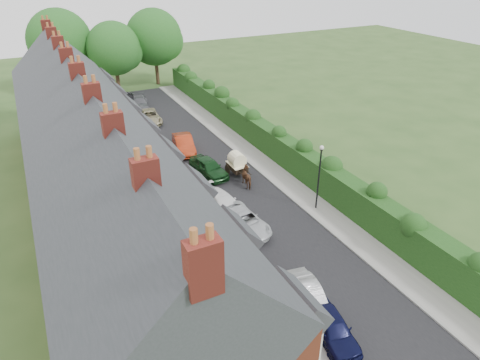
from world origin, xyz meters
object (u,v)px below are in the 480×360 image
object	(u,v)px
lamppost	(320,170)
car_green	(209,167)
car_silver_a	(307,299)
car_red	(184,144)
car_white	(221,202)
horse	(248,177)
car_beige	(149,117)
car_navy	(332,327)
horse_cart	(237,162)
car_silver_b	(243,221)
car_black	(128,98)
car_grey	(140,103)

from	to	relation	value
lamppost	car_green	bearing A→B (deg)	120.17
car_silver_a	car_red	world-z (taller)	car_red
car_white	horse	xyz separation A→B (m)	(3.52, 2.48, 0.11)
car_red	car_beige	bearing A→B (deg)	104.50
car_navy	horse_cart	bearing A→B (deg)	88.43
car_silver_a	car_navy	bearing A→B (deg)	-80.18
horse	horse_cart	xyz separation A→B (m)	(0.00, 2.02, 0.44)
lamppost	car_silver_b	world-z (taller)	lamppost
car_silver_a	car_green	distance (m)	16.73
car_silver_a	car_green	world-z (taller)	car_green
lamppost	car_black	size ratio (longest dim) A/B	1.28
car_white	horse	distance (m)	4.31
lamppost	car_silver_b	bearing A→B (deg)	178.93
car_red	horse_cart	xyz separation A→B (m)	(2.34, -6.70, 0.46)
car_navy	car_silver_b	world-z (taller)	car_navy
car_green	car_black	size ratio (longest dim) A/B	1.10
car_silver_b	car_red	world-z (taller)	car_red
car_grey	car_white	bearing A→B (deg)	-80.05
car_green	car_grey	bearing A→B (deg)	83.21
car_green	horse	distance (m)	3.79
car_silver_b	car_green	size ratio (longest dim) A/B	1.09
car_silver_b	car_white	bearing A→B (deg)	91.03
car_silver_a	horse	bearing A→B (deg)	85.13
car_black	horse	xyz separation A→B (m)	(3.55, -25.52, 0.10)
car_white	horse	size ratio (longest dim) A/B	2.52
car_navy	car_grey	xyz separation A→B (m)	(0.81, 38.79, 0.01)
car_white	car_beige	world-z (taller)	car_white
car_white	car_green	world-z (taller)	car_green
lamppost	car_white	bearing A→B (deg)	154.76
lamppost	car_white	size ratio (longest dim) A/B	1.09
car_silver_b	car_black	xyz separation A→B (m)	(-0.36, 30.89, 0.02)
car_green	lamppost	bearing A→B (deg)	-68.29
car_navy	car_silver_a	world-z (taller)	car_silver_a
car_silver_b	car_grey	xyz separation A→B (m)	(0.45, 28.48, 0.02)
car_white	car_green	bearing A→B (deg)	64.09
car_green	horse_cart	world-z (taller)	horse_cart
car_green	car_black	xyz separation A→B (m)	(-1.40, 22.40, -0.07)
car_red	car_beige	world-z (taller)	car_red
lamppost	car_beige	size ratio (longest dim) A/B	1.09
car_green	car_red	world-z (taller)	car_red
car_beige	car_green	bearing A→B (deg)	-82.46
car_grey	car_navy	bearing A→B (deg)	-79.51
car_black	car_beige	bearing A→B (deg)	-74.20
horse_cart	car_white	bearing A→B (deg)	-128.00
car_beige	car_black	bearing A→B (deg)	97.96
car_black	horse	bearing A→B (deg)	-70.13
car_silver_b	car_grey	distance (m)	28.48
car_grey	car_black	bearing A→B (deg)	120.39
car_beige	horse_cart	distance (m)	16.20
car_beige	horse	bearing A→B (deg)	-76.27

